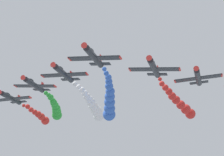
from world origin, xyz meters
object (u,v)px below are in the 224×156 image
(airplane_lead, at_px, (94,56))
(airplane_high_slot, at_px, (11,98))
(airplane_left_outer, at_px, (198,77))
(airplane_right_inner, at_px, (63,73))
(airplane_right_outer, at_px, (34,85))
(airplane_left_inner, at_px, (154,68))

(airplane_lead, distance_m, airplane_high_slot, 34.27)
(airplane_left_outer, relative_size, airplane_high_slot, 1.00)
(airplane_right_inner, bearing_deg, airplane_lead, 136.27)
(airplane_right_outer, distance_m, airplane_high_slot, 11.15)
(airplane_high_slot, bearing_deg, airplane_left_inner, 157.77)
(airplane_left_inner, bearing_deg, airplane_left_outer, -130.12)
(airplane_left_inner, xyz_separation_m, airplane_left_outer, (-7.43, -8.81, 0.35))
(airplane_left_inner, relative_size, airplane_high_slot, 1.00)
(airplane_right_outer, bearing_deg, airplane_left_inner, 163.82)
(airplane_left_outer, distance_m, airplane_high_slot, 43.73)
(airplane_left_outer, xyz_separation_m, airplane_high_slot, (43.34, -5.87, -0.13))
(airplane_left_outer, height_order, airplane_right_outer, airplane_right_outer)
(airplane_left_outer, bearing_deg, airplane_lead, 43.28)
(airplane_right_inner, distance_m, airplane_left_outer, 26.51)
(airplane_lead, height_order, airplane_right_outer, airplane_right_outer)
(airplane_right_inner, xyz_separation_m, airplane_left_outer, (-25.37, -7.69, -0.29))
(airplane_left_inner, height_order, airplane_left_outer, airplane_left_outer)
(airplane_left_inner, relative_size, airplane_right_outer, 1.00)
(airplane_left_inner, distance_m, airplane_high_slot, 38.80)
(airplane_lead, distance_m, airplane_left_outer, 23.12)
(airplane_lead, xyz_separation_m, airplane_left_inner, (-9.41, -7.04, -0.53))
(airplane_left_outer, bearing_deg, airplane_right_outer, 1.57)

